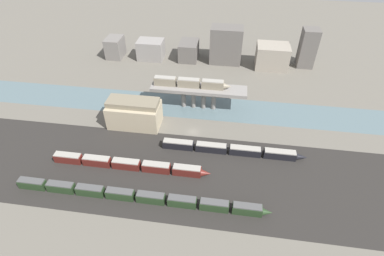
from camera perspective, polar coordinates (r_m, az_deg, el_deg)
The scene contains 15 objects.
ground_plane at distance 126.46m, azimuth 0.19°, elevation -0.69°, with size 400.00×400.00×0.00m, color #666056.
railbed_yard at distance 109.33m, azimuth -1.59°, elevation -8.70°, with size 280.00×42.00×0.01m, color #282623.
river_water at distance 140.79m, azimuth 1.23°, elevation 4.02°, with size 320.00×18.60×0.01m, color slate.
bridge at distance 135.88m, azimuth 1.28°, elevation 7.07°, with size 43.01×8.85×10.78m.
train_on_bridge at distance 134.25m, azimuth -0.13°, elevation 8.57°, with size 34.64×3.07×3.93m.
train_yard_near at distance 102.10m, azimuth -10.10°, elevation -12.69°, with size 85.37×2.78×3.55m.
train_yard_mid at distance 112.33m, azimuth -11.77°, elevation -6.82°, with size 58.77×2.99×3.57m.
train_yard_far at distance 116.74m, azimuth 7.68°, elevation -4.12°, with size 55.45×3.00×3.41m.
warehouse_building at distance 129.39m, azimuth -10.93°, elevation 2.83°, with size 21.81×11.76×12.31m.
city_block_far_left at distance 190.13m, azimuth -14.46°, elevation 14.66°, with size 9.03×12.39×11.62m, color slate.
city_block_left at distance 183.95m, azimuth -7.86°, elevation 14.58°, with size 14.86×11.13×11.09m, color gray.
city_block_center at distance 182.08m, azimuth -0.61°, elevation 14.55°, with size 10.47×15.06×10.33m, color #605B56.
city_block_right at distance 177.24m, azimuth 6.51°, elevation 15.43°, with size 17.79×11.12×20.72m, color #605B56.
city_block_far_right at distance 177.83m, azimuth 15.00°, elevation 13.06°, with size 17.79×13.70×12.97m, color gray.
city_block_tall at distance 183.21m, azimuth 21.17°, elevation 14.02°, with size 8.76×8.98×21.46m, color #605B56.
Camera 1 is at (13.42, -96.10, 81.10)m, focal length 28.00 mm.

